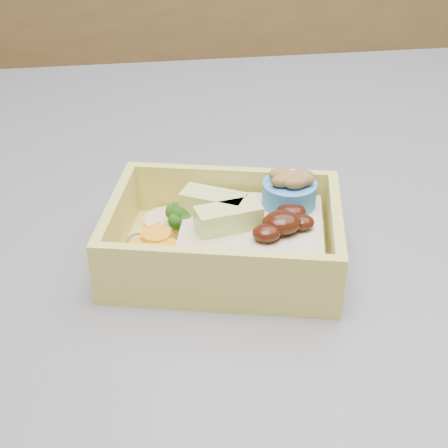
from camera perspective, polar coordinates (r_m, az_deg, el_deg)
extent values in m
cube|color=brown|center=(1.85, -10.26, 8.82)|extent=(3.20, 0.60, 0.90)
cube|color=#38373C|center=(0.49, -15.65, -4.25)|extent=(1.24, 0.84, 0.04)
cube|color=#CFC355|center=(0.45, 0.00, -2.95)|extent=(0.18, 0.15, 0.01)
cube|color=#CFC355|center=(0.48, 0.61, 3.04)|extent=(0.16, 0.05, 0.04)
cube|color=#CFC355|center=(0.39, -0.75, -4.83)|extent=(0.16, 0.05, 0.04)
cube|color=#CFC355|center=(0.44, 10.04, -1.00)|extent=(0.03, 0.10, 0.04)
cube|color=#CFC355|center=(0.45, -9.77, 0.02)|extent=(0.03, 0.10, 0.04)
cube|color=tan|center=(0.44, 2.54, -1.40)|extent=(0.12, 0.11, 0.02)
ellipsoid|color=black|center=(0.42, 5.32, 0.14)|extent=(0.03, 0.03, 0.01)
ellipsoid|color=black|center=(0.44, 6.17, 1.06)|extent=(0.03, 0.02, 0.01)
ellipsoid|color=black|center=(0.41, 3.94, -0.81)|extent=(0.02, 0.02, 0.01)
ellipsoid|color=black|center=(0.43, 7.10, 0.16)|extent=(0.02, 0.02, 0.01)
cube|color=#C3DC73|center=(0.42, 0.41, 0.60)|extent=(0.05, 0.03, 0.02)
cube|color=#C3DC73|center=(0.44, -1.00, 1.91)|extent=(0.05, 0.04, 0.02)
cylinder|color=#6A9E55|center=(0.46, -3.74, -0.74)|extent=(0.01, 0.01, 0.01)
sphere|color=#225212|center=(0.45, -3.81, 0.97)|extent=(0.02, 0.02, 0.02)
sphere|color=#225212|center=(0.45, -2.84, 0.97)|extent=(0.01, 0.01, 0.01)
sphere|color=#225212|center=(0.45, -4.50, 1.11)|extent=(0.01, 0.01, 0.01)
sphere|color=#225212|center=(0.44, -3.58, 0.24)|extent=(0.01, 0.01, 0.01)
sphere|color=#225212|center=(0.44, -4.36, 0.34)|extent=(0.01, 0.01, 0.01)
sphere|color=#225212|center=(0.46, -3.65, 1.21)|extent=(0.01, 0.01, 0.01)
cylinder|color=gold|center=(0.43, -6.54, -3.32)|extent=(0.04, 0.04, 0.02)
cylinder|color=orange|center=(0.42, -6.56, -1.94)|extent=(0.02, 0.02, 0.00)
cylinder|color=orange|center=(0.42, -7.58, -2.18)|extent=(0.02, 0.02, 0.00)
cylinder|color=orange|center=(0.41, -5.81, -2.15)|extent=(0.02, 0.02, 0.00)
cylinder|color=orange|center=(0.42, -6.24, -0.95)|extent=(0.02, 0.02, 0.00)
cylinder|color=tan|center=(0.47, -5.21, 0.18)|extent=(0.04, 0.04, 0.01)
cylinder|color=tan|center=(0.47, -3.84, 0.21)|extent=(0.04, 0.04, 0.01)
ellipsoid|color=silver|center=(0.47, -1.71, 0.97)|extent=(0.02, 0.02, 0.02)
ellipsoid|color=silver|center=(0.44, -7.90, -1.91)|extent=(0.02, 0.02, 0.02)
cylinder|color=#3B81C9|center=(0.45, 5.97, 2.76)|extent=(0.04, 0.04, 0.02)
ellipsoid|color=brown|center=(0.44, 6.07, 4.25)|extent=(0.02, 0.01, 0.01)
ellipsoid|color=brown|center=(0.45, 7.10, 4.41)|extent=(0.02, 0.01, 0.01)
ellipsoid|color=brown|center=(0.45, 5.17, 4.57)|extent=(0.02, 0.01, 0.01)
ellipsoid|color=brown|center=(0.44, 6.53, 3.79)|extent=(0.02, 0.01, 0.01)
ellipsoid|color=brown|center=(0.44, 5.37, 3.96)|extent=(0.02, 0.01, 0.01)
ellipsoid|color=brown|center=(0.44, 7.22, 4.03)|extent=(0.02, 0.01, 0.01)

